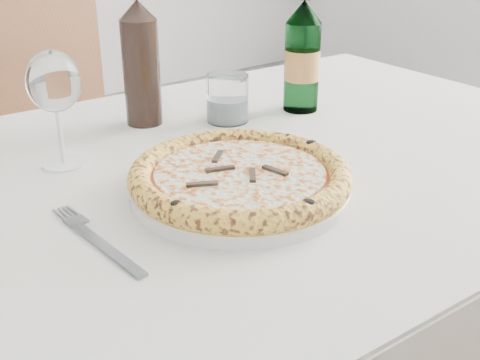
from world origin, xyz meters
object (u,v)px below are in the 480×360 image
(chair_far, at_px, (51,149))
(tumbler, at_px, (227,101))
(plate, at_px, (240,188))
(beer_bottle, at_px, (302,56))
(pizza, at_px, (240,176))
(dining_table, at_px, (200,224))
(wine_bottle, at_px, (141,62))
(wine_glass, at_px, (54,85))

(chair_far, bearing_deg, tumbler, -80.08)
(plate, height_order, beer_bottle, beer_bottle)
(chair_far, relative_size, beer_bottle, 3.69)
(pizza, bearing_deg, tumbler, 56.30)
(plate, bearing_deg, dining_table, 90.00)
(beer_bottle, height_order, wine_bottle, wine_bottle)
(dining_table, distance_m, pizza, 0.15)
(tumbler, bearing_deg, beer_bottle, -12.22)
(dining_table, xyz_separation_m, beer_bottle, (0.31, 0.12, 0.19))
(tumbler, relative_size, wine_bottle, 0.32)
(chair_far, relative_size, wine_bottle, 3.61)
(beer_bottle, xyz_separation_m, wine_bottle, (-0.27, 0.11, 0.01))
(plate, xyz_separation_m, tumbler, (0.17, 0.25, 0.03))
(tumbler, bearing_deg, wine_bottle, 146.86)
(plate, relative_size, beer_bottle, 1.17)
(chair_far, height_order, tumbler, chair_far)
(dining_table, bearing_deg, pizza, -90.00)
(pizza, relative_size, tumbler, 3.54)
(chair_far, height_order, plate, chair_far)
(pizza, height_order, wine_bottle, wine_bottle)
(chair_far, distance_m, wine_bottle, 0.64)
(pizza, bearing_deg, beer_bottle, 34.76)
(plate, height_order, wine_glass, wine_glass)
(plate, bearing_deg, wine_glass, 121.45)
(dining_table, relative_size, beer_bottle, 5.82)
(dining_table, bearing_deg, tumbler, 41.98)
(tumbler, xyz_separation_m, wine_bottle, (-0.12, 0.08, 0.07))
(beer_bottle, bearing_deg, pizza, -145.24)
(plate, xyz_separation_m, wine_glass, (-0.15, 0.24, 0.11))
(chair_far, bearing_deg, wine_bottle, -91.55)
(dining_table, xyz_separation_m, tumbler, (0.17, 0.15, 0.13))
(wine_glass, relative_size, tumbler, 2.05)
(plate, relative_size, pizza, 0.99)
(dining_table, xyz_separation_m, plate, (-0.00, -0.10, 0.10))
(plate, relative_size, wine_bottle, 1.14)
(pizza, relative_size, beer_bottle, 1.17)
(pizza, xyz_separation_m, wine_glass, (-0.15, 0.24, 0.10))
(chair_far, xyz_separation_m, wine_bottle, (-0.01, -0.54, 0.33))
(chair_far, distance_m, beer_bottle, 0.77)
(beer_bottle, distance_m, wine_bottle, 0.29)
(wine_bottle, bearing_deg, plate, -97.51)
(pizza, bearing_deg, dining_table, 90.00)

